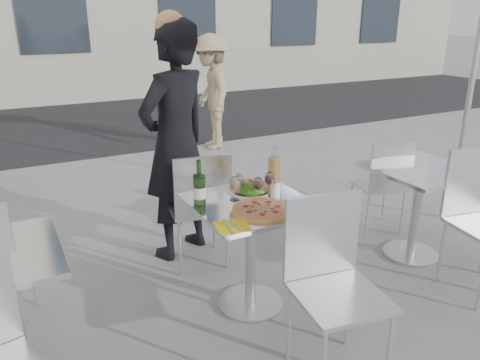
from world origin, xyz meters
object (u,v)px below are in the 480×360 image
napkin_left (232,226)px  napkin_right (304,205)px  woman_diner (176,144)px  pizza_far (250,187)px  chair_far (200,201)px  wineglass_white_a (234,184)px  wineglass_red_b (270,179)px  wineglass_red_a (258,184)px  chair_near (331,272)px  pedestrian_b (211,92)px  sugar_shaker (275,187)px  carafe (274,172)px  salad_plate (251,191)px  main_table (251,233)px  side_chair_rfar (384,180)px  wineglass_white_b (239,180)px  wine_bottle (199,189)px  side_table_right (418,193)px  pizza_near (262,209)px

napkin_left → napkin_right: 0.53m
woman_diner → pizza_far: size_ratio=5.74×
chair_far → wineglass_white_a: bearing=100.8°
pizza_far → napkin_right: 0.44m
chair_far → wineglass_red_b: chair_far is taller
wineglass_red_a → napkin_right: size_ratio=0.69×
chair_near → wineglass_red_a: bearing=102.9°
pizza_far → napkin_right: pizza_far is taller
pedestrian_b → sugar_shaker: pedestrian_b is taller
wineglass_white_a → carafe: bearing=9.5°
salad_plate → main_table: bearing=-118.8°
side_chair_rfar → wineglass_red_a: (-1.51, -0.43, 0.35)m
sugar_shaker → wineglass_red_b: wineglass_red_b is taller
napkin_right → napkin_left: bearing=-155.1°
napkin_left → salad_plate: bearing=58.4°
main_table → wineglass_white_b: (-0.02, 0.12, 0.32)m
salad_plate → napkin_right: salad_plate is taller
pizza_far → napkin_right: (0.16, -0.41, -0.01)m
pizza_far → wineglass_red_a: 0.23m
wineglass_red_b → carafe: bearing=44.1°
woman_diner → wineglass_white_b: size_ratio=11.70×
wine_bottle → wineglass_white_b: bearing=6.4°
side_table_right → wineglass_white_a: bearing=176.9°
side_table_right → chair_near: 1.55m
wineglass_white_b → pedestrian_b: bearing=68.2°
wine_bottle → wineglass_white_b: (0.29, 0.03, -0.00)m
carafe → wineglass_white_a: (-0.33, -0.05, -0.01)m
side_chair_rfar → wineglass_red_a: 1.62m
side_chair_rfar → carafe: (-1.32, -0.30, 0.36)m
main_table → pizza_far: pizza_far is taller
wineglass_red_b → napkin_left: wineglass_red_b is taller
carafe → napkin_right: bearing=-88.5°
pizza_near → wineglass_white_b: size_ratio=2.26×
wineglass_white_b → napkin_left: (-0.25, -0.39, -0.11)m
salad_plate → wineglass_red_b: bearing=-18.4°
chair_near → woman_diner: size_ratio=0.53×
main_table → side_chair_rfar: bearing=15.6°
sugar_shaker → side_table_right: bearing=-1.5°
chair_far → salad_plate: size_ratio=4.22×
side_table_right → napkin_right: size_ratio=3.30×
wineglass_white_b → napkin_right: bearing=-49.5°
main_table → woman_diner: bearing=98.4°
chair_near → salad_plate: size_ratio=4.43×
wineglass_red_a → side_table_right: bearing=-0.1°
carafe → wineglass_white_b: 0.27m
woman_diner → carafe: woman_diner is taller
chair_far → wineglass_white_a: 0.62m
wine_bottle → napkin_left: bearing=-83.2°
chair_near → pizza_far: 0.90m
sugar_shaker → chair_near: bearing=-96.9°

